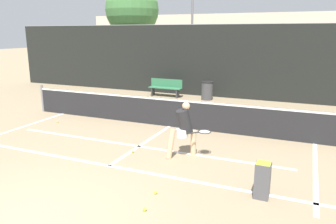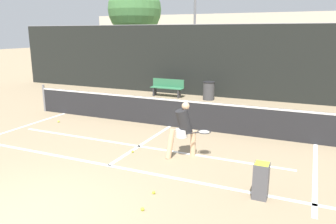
% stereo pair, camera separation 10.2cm
% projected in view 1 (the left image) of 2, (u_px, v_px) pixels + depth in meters
% --- Properties ---
extents(ground_plane, '(100.00, 100.00, 0.00)m').
position_uv_depth(ground_plane, '(24.00, 222.00, 5.48)').
color(ground_plane, '#937F60').
extents(court_baseline_near, '(11.00, 0.10, 0.01)m').
position_uv_depth(court_baseline_near, '(109.00, 166.00, 7.78)').
color(court_baseline_near, white).
rests_on(court_baseline_near, ground).
extents(court_service_line, '(8.25, 0.10, 0.01)m').
position_uv_depth(court_service_line, '(139.00, 146.00, 9.12)').
color(court_service_line, white).
rests_on(court_service_line, ground).
extents(court_center_mark, '(0.10, 3.66, 0.01)m').
position_uv_depth(court_center_mark, '(145.00, 143.00, 9.42)').
color(court_center_mark, white).
rests_on(court_center_mark, ground).
extents(court_sideline_left, '(0.10, 4.66, 0.01)m').
position_uv_depth(court_sideline_left, '(27.00, 125.00, 11.15)').
color(court_sideline_left, white).
rests_on(court_sideline_left, ground).
extents(court_sideline_right, '(0.10, 4.66, 0.01)m').
position_uv_depth(court_sideline_right, '(315.00, 167.00, 7.69)').
color(court_sideline_right, white).
rests_on(court_sideline_right, ground).
extents(net, '(11.09, 0.09, 1.07)m').
position_uv_depth(net, '(169.00, 112.00, 10.93)').
color(net, slate).
rests_on(net, ground).
extents(fence_back, '(24.00, 0.06, 3.48)m').
position_uv_depth(fence_back, '(216.00, 61.00, 15.76)').
color(fence_back, black).
rests_on(fence_back, ground).
extents(player_practicing, '(1.13, 0.77, 1.42)m').
position_uv_depth(player_practicing, '(184.00, 128.00, 8.20)').
color(player_practicing, '#DBAD84').
rests_on(player_practicing, ground).
extents(tennis_ball_scattered_0, '(0.07, 0.07, 0.07)m').
position_uv_depth(tennis_ball_scattered_0, '(133.00, 152.00, 8.63)').
color(tennis_ball_scattered_0, '#D1E033').
rests_on(tennis_ball_scattered_0, ground).
extents(tennis_ball_scattered_1, '(0.07, 0.07, 0.07)m').
position_uv_depth(tennis_ball_scattered_1, '(155.00, 192.00, 6.42)').
color(tennis_ball_scattered_1, '#D1E033').
rests_on(tennis_ball_scattered_1, ground).
extents(tennis_ball_scattered_3, '(0.07, 0.07, 0.07)m').
position_uv_depth(tennis_ball_scattered_3, '(145.00, 209.00, 5.81)').
color(tennis_ball_scattered_3, '#D1E033').
rests_on(tennis_ball_scattered_3, ground).
extents(tennis_ball_scattered_4, '(0.07, 0.07, 0.07)m').
position_uv_depth(tennis_ball_scattered_4, '(57.00, 122.00, 11.49)').
color(tennis_ball_scattered_4, '#D1E033').
rests_on(tennis_ball_scattered_4, ground).
extents(ball_hopper, '(0.28, 0.28, 0.71)m').
position_uv_depth(ball_hopper, '(262.00, 179.00, 6.22)').
color(ball_hopper, '#4C4C51').
rests_on(ball_hopper, ground).
extents(courtside_bench, '(1.68, 0.41, 0.86)m').
position_uv_depth(courtside_bench, '(166.00, 87.00, 16.09)').
color(courtside_bench, '#33724C').
rests_on(courtside_bench, ground).
extents(trash_bin, '(0.56, 0.56, 0.86)m').
position_uv_depth(trash_bin, '(207.00, 91.00, 15.35)').
color(trash_bin, '#3F3F42').
rests_on(trash_bin, ground).
extents(parked_car, '(1.76, 4.57, 1.39)m').
position_uv_depth(parked_car, '(249.00, 78.00, 18.58)').
color(parked_car, '#B7B7BC').
rests_on(parked_car, ground).
extents(tree_west, '(3.67, 3.67, 6.45)m').
position_uv_depth(tree_west, '(132.00, 10.00, 22.48)').
color(tree_west, brown).
rests_on(tree_west, ground).
extents(building_far, '(36.00, 2.40, 4.82)m').
position_uv_depth(building_far, '(264.00, 40.00, 30.82)').
color(building_far, beige).
rests_on(building_far, ground).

